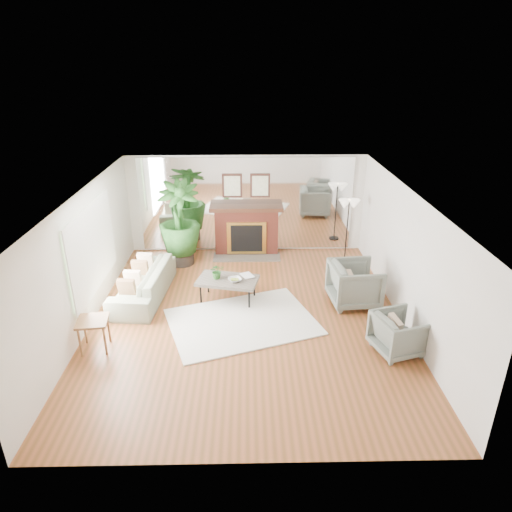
{
  "coord_description": "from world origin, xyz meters",
  "views": [
    {
      "loc": [
        0.02,
        -7.72,
        4.71
      ],
      "look_at": [
        0.19,
        0.6,
        1.06
      ],
      "focal_mm": 32.0,
      "sensor_mm": 36.0,
      "label": 1
    }
  ],
  "objects_px": {
    "fireplace": "(247,229)",
    "potted_ficus": "(179,221)",
    "coffee_table": "(228,281)",
    "armchair_front": "(399,333)",
    "armchair_back": "(355,284)",
    "side_table": "(93,325)",
    "floor_lamp": "(349,209)",
    "sofa": "(143,282)"
  },
  "relations": [
    {
      "from": "coffee_table",
      "to": "armchair_back",
      "type": "relative_size",
      "value": 1.39
    },
    {
      "from": "fireplace",
      "to": "coffee_table",
      "type": "xyz_separation_m",
      "value": [
        -0.4,
        -2.53,
        -0.21
      ]
    },
    {
      "from": "fireplace",
      "to": "potted_ficus",
      "type": "bearing_deg",
      "value": -158.42
    },
    {
      "from": "sofa",
      "to": "side_table",
      "type": "height_order",
      "value": "sofa"
    },
    {
      "from": "fireplace",
      "to": "sofa",
      "type": "xyz_separation_m",
      "value": [
        -2.19,
        -2.33,
        -0.33
      ]
    },
    {
      "from": "sofa",
      "to": "floor_lamp",
      "type": "distance_m",
      "value": 5.08
    },
    {
      "from": "armchair_back",
      "to": "side_table",
      "type": "height_order",
      "value": "armchair_back"
    },
    {
      "from": "sofa",
      "to": "fireplace",
      "type": "bearing_deg",
      "value": 141.61
    },
    {
      "from": "side_table",
      "to": "armchair_front",
      "type": "bearing_deg",
      "value": -2.04
    },
    {
      "from": "coffee_table",
      "to": "potted_ficus",
      "type": "distance_m",
      "value": 2.34
    },
    {
      "from": "coffee_table",
      "to": "potted_ficus",
      "type": "height_order",
      "value": "potted_ficus"
    },
    {
      "from": "potted_ficus",
      "to": "floor_lamp",
      "type": "relative_size",
      "value": 1.31
    },
    {
      "from": "armchair_back",
      "to": "armchair_front",
      "type": "height_order",
      "value": "armchair_back"
    },
    {
      "from": "armchair_front",
      "to": "sofa",
      "type": "bearing_deg",
      "value": 49.26
    },
    {
      "from": "armchair_back",
      "to": "potted_ficus",
      "type": "distance_m",
      "value": 4.4
    },
    {
      "from": "sofa",
      "to": "armchair_front",
      "type": "relative_size",
      "value": 2.84
    },
    {
      "from": "sofa",
      "to": "floor_lamp",
      "type": "height_order",
      "value": "floor_lamp"
    },
    {
      "from": "potted_ficus",
      "to": "floor_lamp",
      "type": "distance_m",
      "value": 4.08
    },
    {
      "from": "fireplace",
      "to": "side_table",
      "type": "xyz_separation_m",
      "value": [
        -2.65,
        -4.23,
        -0.17
      ]
    },
    {
      "from": "armchair_front",
      "to": "armchair_back",
      "type": "bearing_deg",
      "value": -4.27
    },
    {
      "from": "potted_ficus",
      "to": "floor_lamp",
      "type": "bearing_deg",
      "value": 1.1
    },
    {
      "from": "sofa",
      "to": "armchair_back",
      "type": "xyz_separation_m",
      "value": [
        4.4,
        -0.38,
        0.12
      ]
    },
    {
      "from": "coffee_table",
      "to": "floor_lamp",
      "type": "xyz_separation_m",
      "value": [
        2.86,
        1.97,
        0.91
      ]
    },
    {
      "from": "coffee_table",
      "to": "sofa",
      "type": "relative_size",
      "value": 0.6
    },
    {
      "from": "sofa",
      "to": "armchair_back",
      "type": "distance_m",
      "value": 4.42
    },
    {
      "from": "sofa",
      "to": "floor_lamp",
      "type": "xyz_separation_m",
      "value": [
        4.65,
        1.77,
        1.03
      ]
    },
    {
      "from": "armchair_back",
      "to": "side_table",
      "type": "relative_size",
      "value": 1.68
    },
    {
      "from": "sofa",
      "to": "coffee_table",
      "type": "bearing_deg",
      "value": 88.48
    },
    {
      "from": "armchair_front",
      "to": "floor_lamp",
      "type": "relative_size",
      "value": 0.5
    },
    {
      "from": "side_table",
      "to": "floor_lamp",
      "type": "distance_m",
      "value": 6.35
    },
    {
      "from": "potted_ficus",
      "to": "floor_lamp",
      "type": "xyz_separation_m",
      "value": [
        4.07,
        0.08,
        0.25
      ]
    },
    {
      "from": "fireplace",
      "to": "armchair_back",
      "type": "height_order",
      "value": "fireplace"
    },
    {
      "from": "armchair_front",
      "to": "floor_lamp",
      "type": "xyz_separation_m",
      "value": [
        -0.14,
        3.86,
        1.0
      ]
    },
    {
      "from": "floor_lamp",
      "to": "coffee_table",
      "type": "bearing_deg",
      "value": -145.38
    },
    {
      "from": "armchair_front",
      "to": "potted_ficus",
      "type": "relative_size",
      "value": 0.38
    },
    {
      "from": "fireplace",
      "to": "floor_lamp",
      "type": "distance_m",
      "value": 2.62
    },
    {
      "from": "fireplace",
      "to": "armchair_front",
      "type": "distance_m",
      "value": 5.13
    },
    {
      "from": "sofa",
      "to": "potted_ficus",
      "type": "relative_size",
      "value": 1.08
    },
    {
      "from": "coffee_table",
      "to": "armchair_front",
      "type": "height_order",
      "value": "armchair_front"
    },
    {
      "from": "sofa",
      "to": "side_table",
      "type": "xyz_separation_m",
      "value": [
        -0.46,
        -1.9,
        0.16
      ]
    },
    {
      "from": "armchair_front",
      "to": "coffee_table",
      "type": "bearing_deg",
      "value": 40.62
    },
    {
      "from": "fireplace",
      "to": "potted_ficus",
      "type": "distance_m",
      "value": 1.79
    }
  ]
}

